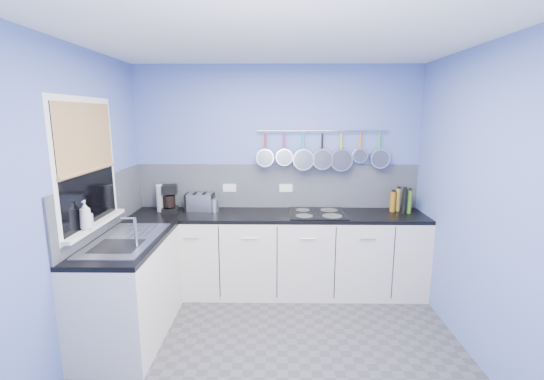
{
  "coord_description": "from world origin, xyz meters",
  "views": [
    {
      "loc": [
        -0.0,
        -2.76,
        1.95
      ],
      "look_at": [
        -0.05,
        0.75,
        1.25
      ],
      "focal_mm": 24.81,
      "sensor_mm": 36.0,
      "label": 1
    }
  ],
  "objects_px": {
    "paper_towel": "(163,198)",
    "canister": "(214,205)",
    "soap_bottle_b": "(87,218)",
    "hob": "(317,213)",
    "coffee_maker": "(170,199)",
    "toaster": "(200,202)",
    "soap_bottle_a": "(85,215)"
  },
  "relations": [
    {
      "from": "paper_towel",
      "to": "canister",
      "type": "bearing_deg",
      "value": -1.15
    },
    {
      "from": "soap_bottle_b",
      "to": "hob",
      "type": "relative_size",
      "value": 0.28
    },
    {
      "from": "paper_towel",
      "to": "coffee_maker",
      "type": "relative_size",
      "value": 0.98
    },
    {
      "from": "soap_bottle_b",
      "to": "paper_towel",
      "type": "distance_m",
      "value": 1.19
    },
    {
      "from": "soap_bottle_b",
      "to": "toaster",
      "type": "relative_size",
      "value": 0.58
    },
    {
      "from": "soap_bottle_b",
      "to": "hob",
      "type": "height_order",
      "value": "soap_bottle_b"
    },
    {
      "from": "toaster",
      "to": "soap_bottle_a",
      "type": "bearing_deg",
      "value": -113.61
    },
    {
      "from": "soap_bottle_b",
      "to": "coffee_maker",
      "type": "bearing_deg",
      "value": 72.21
    },
    {
      "from": "canister",
      "to": "hob",
      "type": "xyz_separation_m",
      "value": [
        1.13,
        -0.09,
        -0.07
      ]
    },
    {
      "from": "soap_bottle_b",
      "to": "hob",
      "type": "xyz_separation_m",
      "value": [
        1.96,
        1.05,
        -0.23
      ]
    },
    {
      "from": "paper_towel",
      "to": "coffee_maker",
      "type": "distance_m",
      "value": 0.11
    },
    {
      "from": "toaster",
      "to": "hob",
      "type": "xyz_separation_m",
      "value": [
        1.3,
        -0.14,
        -0.09
      ]
    },
    {
      "from": "coffee_maker",
      "to": "toaster",
      "type": "height_order",
      "value": "coffee_maker"
    },
    {
      "from": "canister",
      "to": "paper_towel",
      "type": "bearing_deg",
      "value": 178.85
    },
    {
      "from": "paper_towel",
      "to": "hob",
      "type": "distance_m",
      "value": 1.72
    },
    {
      "from": "coffee_maker",
      "to": "canister",
      "type": "bearing_deg",
      "value": -5.55
    },
    {
      "from": "coffee_maker",
      "to": "toaster",
      "type": "bearing_deg",
      "value": 6.3
    },
    {
      "from": "toaster",
      "to": "paper_towel",
      "type": "bearing_deg",
      "value": -169.57
    },
    {
      "from": "paper_towel",
      "to": "hob",
      "type": "bearing_deg",
      "value": -3.53
    },
    {
      "from": "paper_towel",
      "to": "coffee_maker",
      "type": "bearing_deg",
      "value": -31.92
    },
    {
      "from": "soap_bottle_a",
      "to": "paper_towel",
      "type": "height_order",
      "value": "soap_bottle_a"
    },
    {
      "from": "coffee_maker",
      "to": "paper_towel",
      "type": "bearing_deg",
      "value": 136.85
    },
    {
      "from": "soap_bottle_a",
      "to": "canister",
      "type": "distance_m",
      "value": 1.45
    },
    {
      "from": "soap_bottle_a",
      "to": "soap_bottle_b",
      "type": "height_order",
      "value": "soap_bottle_a"
    },
    {
      "from": "coffee_maker",
      "to": "canister",
      "type": "xyz_separation_m",
      "value": [
        0.48,
        0.05,
        -0.08
      ]
    },
    {
      "from": "paper_towel",
      "to": "hob",
      "type": "height_order",
      "value": "paper_towel"
    },
    {
      "from": "soap_bottle_a",
      "to": "toaster",
      "type": "xyz_separation_m",
      "value": [
        0.66,
        1.22,
        -0.17
      ]
    },
    {
      "from": "coffee_maker",
      "to": "canister",
      "type": "height_order",
      "value": "coffee_maker"
    },
    {
      "from": "canister",
      "to": "coffee_maker",
      "type": "bearing_deg",
      "value": -174.32
    },
    {
      "from": "canister",
      "to": "hob",
      "type": "height_order",
      "value": "canister"
    },
    {
      "from": "paper_towel",
      "to": "canister",
      "type": "xyz_separation_m",
      "value": [
        0.57,
        -0.01,
        -0.08
      ]
    },
    {
      "from": "toaster",
      "to": "soap_bottle_b",
      "type": "bearing_deg",
      "value": -114.14
    }
  ]
}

